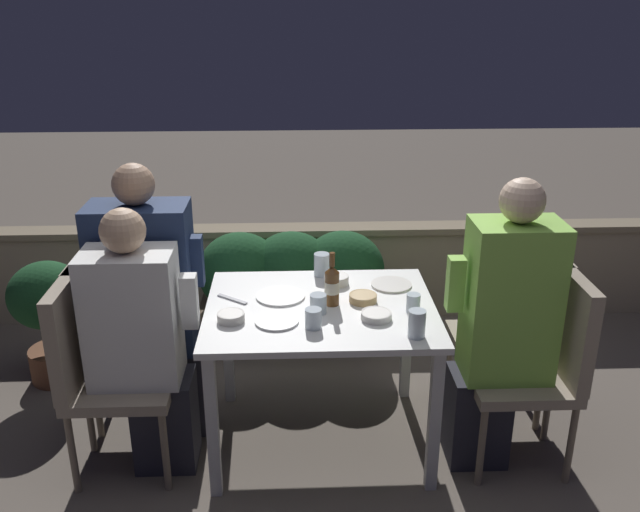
% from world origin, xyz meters
% --- Properties ---
extents(ground_plane, '(16.00, 16.00, 0.00)m').
position_xyz_m(ground_plane, '(0.00, 0.00, 0.00)').
color(ground_plane, '#665B51').
extents(parapet_wall, '(9.00, 0.18, 0.63)m').
position_xyz_m(parapet_wall, '(0.00, 1.39, 0.32)').
color(parapet_wall, gray).
rests_on(parapet_wall, ground_plane).
extents(dining_table, '(1.05, 0.84, 0.73)m').
position_xyz_m(dining_table, '(0.00, 0.00, 0.63)').
color(dining_table, white).
rests_on(dining_table, ground_plane).
extents(planter_hedge, '(1.12, 0.47, 0.73)m').
position_xyz_m(planter_hedge, '(-0.13, 0.98, 0.41)').
color(planter_hedge, brown).
rests_on(planter_hedge, ground_plane).
extents(chair_left_near, '(0.46, 0.46, 0.93)m').
position_xyz_m(chair_left_near, '(-0.99, -0.14, 0.55)').
color(chair_left_near, gray).
rests_on(chair_left_near, ground_plane).
extents(person_white_polo, '(0.48, 0.26, 1.24)m').
position_xyz_m(person_white_polo, '(-0.79, -0.14, 0.63)').
color(person_white_polo, '#282833').
rests_on(person_white_polo, ground_plane).
extents(chair_left_far, '(0.46, 0.46, 0.93)m').
position_xyz_m(chair_left_far, '(-1.00, 0.15, 0.55)').
color(chair_left_far, gray).
rests_on(chair_left_far, ground_plane).
extents(person_navy_jumper, '(0.52, 0.26, 1.36)m').
position_xyz_m(person_navy_jumper, '(-0.80, 0.15, 0.68)').
color(person_navy_jumper, '#282833').
rests_on(person_navy_jumper, ground_plane).
extents(chair_right_near, '(0.46, 0.46, 0.93)m').
position_xyz_m(chair_right_near, '(1.00, -0.16, 0.55)').
color(chair_right_near, gray).
rests_on(chair_right_near, ground_plane).
extents(person_green_blouse, '(0.48, 0.26, 1.36)m').
position_xyz_m(person_green_blouse, '(0.79, -0.16, 0.69)').
color(person_green_blouse, '#282833').
rests_on(person_green_blouse, ground_plane).
extents(chair_right_far, '(0.46, 0.46, 0.93)m').
position_xyz_m(chair_right_far, '(1.01, 0.15, 0.55)').
color(chair_right_far, gray).
rests_on(chair_right_far, ground_plane).
extents(beer_bottle, '(0.07, 0.07, 0.25)m').
position_xyz_m(beer_bottle, '(0.05, 0.02, 0.82)').
color(beer_bottle, brown).
rests_on(beer_bottle, dining_table).
extents(plate_0, '(0.19, 0.19, 0.01)m').
position_xyz_m(plate_0, '(-0.20, -0.15, 0.73)').
color(plate_0, white).
rests_on(plate_0, dining_table).
extents(plate_1, '(0.23, 0.23, 0.01)m').
position_xyz_m(plate_1, '(-0.18, 0.11, 0.73)').
color(plate_1, white).
rests_on(plate_1, dining_table).
extents(plate_2, '(0.20, 0.20, 0.01)m').
position_xyz_m(plate_2, '(0.35, 0.22, 0.73)').
color(plate_2, silver).
rests_on(plate_2, dining_table).
extents(bowl_0, '(0.13, 0.13, 0.04)m').
position_xyz_m(bowl_0, '(0.20, 0.04, 0.75)').
color(bowl_0, tan).
rests_on(bowl_0, dining_table).
extents(bowl_1, '(0.14, 0.14, 0.03)m').
position_xyz_m(bowl_1, '(0.24, -0.14, 0.74)').
color(bowl_1, silver).
rests_on(bowl_1, dining_table).
extents(bowl_2, '(0.12, 0.12, 0.05)m').
position_xyz_m(bowl_2, '(0.09, 0.25, 0.75)').
color(bowl_2, silver).
rests_on(bowl_2, dining_table).
extents(bowl_3, '(0.12, 0.12, 0.04)m').
position_xyz_m(bowl_3, '(-0.40, -0.14, 0.75)').
color(bowl_3, beige).
rests_on(bowl_3, dining_table).
extents(glass_cup_0, '(0.06, 0.06, 0.08)m').
position_xyz_m(glass_cup_0, '(0.41, -0.08, 0.77)').
color(glass_cup_0, silver).
rests_on(glass_cup_0, dining_table).
extents(glass_cup_1, '(0.08, 0.08, 0.12)m').
position_xyz_m(glass_cup_1, '(0.02, 0.36, 0.78)').
color(glass_cup_1, silver).
rests_on(glass_cup_1, dining_table).
extents(glass_cup_2, '(0.07, 0.07, 0.09)m').
position_xyz_m(glass_cup_2, '(-0.04, -0.21, 0.77)').
color(glass_cup_2, silver).
rests_on(glass_cup_2, dining_table).
extents(glass_cup_3, '(0.07, 0.07, 0.09)m').
position_xyz_m(glass_cup_3, '(-0.01, -0.07, 0.77)').
color(glass_cup_3, silver).
rests_on(glass_cup_3, dining_table).
extents(glass_cup_4, '(0.07, 0.07, 0.12)m').
position_xyz_m(glass_cup_4, '(0.38, -0.31, 0.79)').
color(glass_cup_4, silver).
rests_on(glass_cup_4, dining_table).
extents(fork_0, '(0.15, 0.12, 0.01)m').
position_xyz_m(fork_0, '(-0.41, 0.08, 0.73)').
color(fork_0, silver).
rests_on(fork_0, dining_table).
extents(potted_plant, '(0.41, 0.41, 0.70)m').
position_xyz_m(potted_plant, '(-1.47, 0.63, 0.43)').
color(potted_plant, brown).
rests_on(potted_plant, ground_plane).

